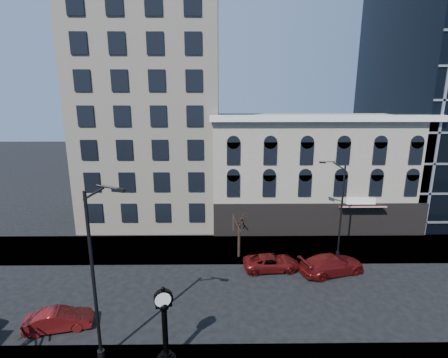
{
  "coord_description": "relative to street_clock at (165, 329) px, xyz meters",
  "views": [
    {
      "loc": [
        1.7,
        -22.75,
        14.89
      ],
      "look_at": [
        2.0,
        4.0,
        8.0
      ],
      "focal_mm": 28.0,
      "sensor_mm": 36.0,
      "label": 1
    }
  ],
  "objects": [
    {
      "name": "ground",
      "position": [
        1.32,
        6.41,
        -2.25
      ],
      "size": [
        160.0,
        160.0,
        0.0
      ],
      "primitive_type": "plane",
      "color": "black",
      "rests_on": "ground"
    },
    {
      "name": "sidewalk_far",
      "position": [
        1.32,
        14.41,
        -2.19
      ],
      "size": [
        160.0,
        6.0,
        0.12
      ],
      "primitive_type": "cube",
      "color": "gray",
      "rests_on": "ground"
    },
    {
      "name": "cream_tower",
      "position": [
        -4.79,
        25.29,
        17.07
      ],
      "size": [
        15.9,
        15.4,
        42.5
      ],
      "color": "beige",
      "rests_on": "ground"
    },
    {
      "name": "victorian_row",
      "position": [
        13.33,
        22.3,
        3.74
      ],
      "size": [
        22.6,
        11.19,
        12.5
      ],
      "color": "#9E9682",
      "rests_on": "ground"
    },
    {
      "name": "street_clock",
      "position": [
        0.0,
        0.0,
        0.0
      ],
      "size": [
        1.07,
        1.07,
        4.72
      ],
      "rotation": [
        0.0,
        0.0,
        0.31
      ],
      "color": "black",
      "rests_on": "sidewalk_near"
    },
    {
      "name": "street_lamp_near",
      "position": [
        -3.01,
        0.23,
        5.74
      ],
      "size": [
        2.66,
        0.92,
        10.43
      ],
      "rotation": [
        0.0,
        0.0,
        -0.24
      ],
      "color": "black",
      "rests_on": "sidewalk_near"
    },
    {
      "name": "street_lamp_far",
      "position": [
        13.13,
        12.94,
        4.62
      ],
      "size": [
        2.25,
        0.93,
        8.94
      ],
      "rotation": [
        0.0,
        0.0,
        2.83
      ],
      "color": "black",
      "rests_on": "sidewalk_far"
    },
    {
      "name": "bare_tree_far",
      "position": [
        4.7,
        12.7,
        1.61
      ],
      "size": [
        2.9,
        2.9,
        4.97
      ],
      "color": "black",
      "rests_on": "sidewalk_far"
    },
    {
      "name": "car_near_b",
      "position": [
        -7.29,
        3.05,
        -1.58
      ],
      "size": [
        4.29,
        2.31,
        1.34
      ],
      "primitive_type": "imported",
      "rotation": [
        0.0,
        0.0,
        1.8
      ],
      "color": "maroon",
      "rests_on": "ground"
    },
    {
      "name": "car_far_a",
      "position": [
        7.33,
        10.48,
        -1.6
      ],
      "size": [
        4.91,
        2.61,
        1.31
      ],
      "primitive_type": "imported",
      "rotation": [
        0.0,
        0.0,
        1.66
      ],
      "color": "maroon",
      "rests_on": "ground"
    },
    {
      "name": "car_far_b",
      "position": [
        12.28,
        9.84,
        -1.45
      ],
      "size": [
        5.96,
        3.81,
        1.61
      ],
      "primitive_type": "imported",
      "rotation": [
        0.0,
        0.0,
        1.88
      ],
      "color": "maroon",
      "rests_on": "ground"
    }
  ]
}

